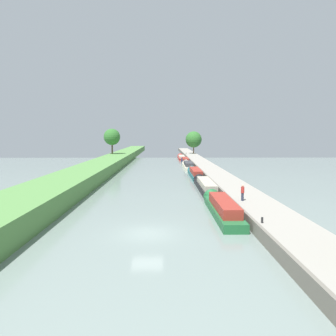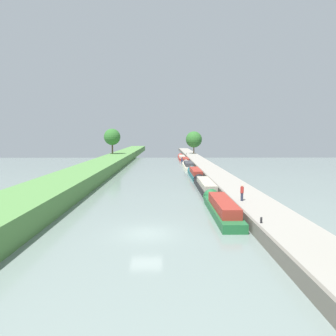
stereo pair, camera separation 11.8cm
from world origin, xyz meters
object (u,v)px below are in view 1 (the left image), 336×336
at_px(narrowboat_navy, 185,160).
at_px(narrowboat_red, 181,157).
at_px(mooring_bollard_far, 186,154).
at_px(narrowboat_cream, 188,165).
at_px(mooring_bollard_near, 262,220).
at_px(narrowboat_teal, 195,173).
at_px(narrowboat_black, 205,185).
at_px(person_walking, 243,192).
at_px(narrowboat_green, 221,207).

distance_m(narrowboat_navy, narrowboat_red, 13.68).
relative_size(narrowboat_red, mooring_bollard_far, 33.42).
height_order(narrowboat_cream, mooring_bollard_near, mooring_bollard_near).
xyz_separation_m(narrowboat_teal, narrowboat_navy, (0.01, 28.03, -0.01)).
distance_m(narrowboat_black, mooring_bollard_far, 62.11).
bearing_deg(mooring_bollard_far, narrowboat_teal, -92.05).
relative_size(narrowboat_cream, person_walking, 8.16).
xyz_separation_m(narrowboat_red, mooring_bollard_near, (1.96, -75.93, 0.79)).
distance_m(narrowboat_cream, narrowboat_red, 26.49).
height_order(person_walking, mooring_bollard_far, person_walking).
bearing_deg(narrowboat_red, narrowboat_black, -89.72).
relative_size(mooring_bollard_near, mooring_bollard_far, 1.00).
distance_m(narrowboat_teal, person_walking, 26.43).
bearing_deg(mooring_bollard_far, narrowboat_red, -107.27).
height_order(narrowboat_green, narrowboat_red, narrowboat_green).
distance_m(narrowboat_teal, narrowboat_navy, 28.03).
distance_m(narrowboat_green, narrowboat_cream, 42.74).
relative_size(narrowboat_green, mooring_bollard_far, 28.18).
xyz_separation_m(narrowboat_green, narrowboat_red, (-0.11, 69.23, -0.20)).
bearing_deg(narrowboat_cream, narrowboat_navy, 89.14).
xyz_separation_m(narrowboat_green, narrowboat_teal, (0.14, 27.53, -0.07)).
xyz_separation_m(narrowboat_teal, narrowboat_red, (-0.25, 41.70, -0.14)).
bearing_deg(narrowboat_red, narrowboat_teal, -89.66).
xyz_separation_m(narrowboat_green, mooring_bollard_near, (1.86, -6.70, 0.58)).
distance_m(narrowboat_navy, person_walking, 54.39).
xyz_separation_m(narrowboat_black, narrowboat_red, (-0.27, 55.77, -0.12)).
bearing_deg(narrowboat_cream, narrowboat_black, -89.60).
height_order(narrowboat_teal, mooring_bollard_far, narrowboat_teal).
relative_size(person_walking, mooring_bollard_far, 3.69).
height_order(narrowboat_cream, person_walking, person_walking).
bearing_deg(narrowboat_green, mooring_bollard_near, -74.51).
relative_size(narrowboat_navy, person_walking, 7.11).
distance_m(narrowboat_black, narrowboat_teal, 14.06).
xyz_separation_m(narrowboat_teal, mooring_bollard_near, (1.71, -34.23, 0.65)).
distance_m(narrowboat_black, narrowboat_navy, 42.09).
relative_size(narrowboat_cream, narrowboat_navy, 1.15).
bearing_deg(narrowboat_black, narrowboat_cream, 90.40).
bearing_deg(person_walking, narrowboat_teal, 94.82).
distance_m(person_walking, mooring_bollard_near, 7.97).
relative_size(narrowboat_green, narrowboat_cream, 0.94).
distance_m(narrowboat_navy, mooring_bollard_far, 20.07).
relative_size(narrowboat_cream, narrowboat_red, 0.90).
distance_m(narrowboat_red, person_walking, 68.07).
height_order(narrowboat_black, narrowboat_cream, narrowboat_cream).
bearing_deg(narrowboat_red, narrowboat_cream, -89.86).
xyz_separation_m(narrowboat_green, mooring_bollard_far, (1.86, 75.55, 0.58)).
bearing_deg(narrowboat_red, narrowboat_green, -89.91).
height_order(narrowboat_red, mooring_bollard_near, mooring_bollard_near).
bearing_deg(mooring_bollard_far, person_walking, -89.61).
distance_m(mooring_bollard_near, mooring_bollard_far, 82.25).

